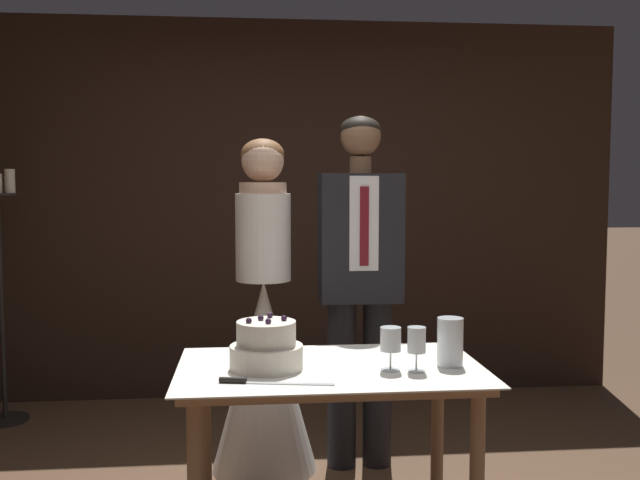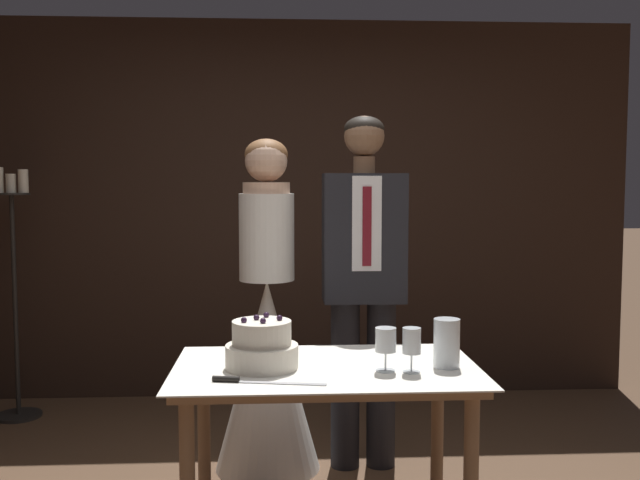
{
  "view_description": "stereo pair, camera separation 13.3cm",
  "coord_description": "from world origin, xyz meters",
  "px_view_note": "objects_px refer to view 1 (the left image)",
  "views": [
    {
      "loc": [
        -0.24,
        -2.7,
        1.48
      ],
      "look_at": [
        0.07,
        0.49,
        1.22
      ],
      "focal_mm": 40.0,
      "sensor_mm": 36.0,
      "label": 1
    },
    {
      "loc": [
        -0.11,
        -2.71,
        1.48
      ],
      "look_at": [
        0.07,
        0.49,
        1.22
      ],
      "focal_mm": 40.0,
      "sensor_mm": 36.0,
      "label": 2
    }
  ],
  "objects_px": {
    "cake_table": "(330,391)",
    "candle_stand": "(1,292)",
    "groom": "(360,273)",
    "bride": "(264,349)",
    "tiered_cake": "(266,347)",
    "wine_glass_middle": "(417,341)",
    "cake_knife": "(254,381)",
    "hurricane_candle": "(450,343)",
    "wine_glass_near": "(391,340)"
  },
  "relations": [
    {
      "from": "tiered_cake",
      "to": "cake_knife",
      "type": "relative_size",
      "value": 0.69
    },
    {
      "from": "groom",
      "to": "bride",
      "type": "bearing_deg",
      "value": 179.93
    },
    {
      "from": "cake_knife",
      "to": "groom",
      "type": "relative_size",
      "value": 0.23
    },
    {
      "from": "cake_table",
      "to": "wine_glass_near",
      "type": "relative_size",
      "value": 7.11
    },
    {
      "from": "cake_table",
      "to": "tiered_cake",
      "type": "relative_size",
      "value": 4.22
    },
    {
      "from": "cake_table",
      "to": "tiered_cake",
      "type": "xyz_separation_m",
      "value": [
        -0.25,
        -0.01,
        0.19
      ]
    },
    {
      "from": "cake_knife",
      "to": "wine_glass_near",
      "type": "height_order",
      "value": "wine_glass_near"
    },
    {
      "from": "groom",
      "to": "candle_stand",
      "type": "xyz_separation_m",
      "value": [
        -2.09,
        0.9,
        -0.2
      ]
    },
    {
      "from": "wine_glass_near",
      "to": "wine_glass_middle",
      "type": "relative_size",
      "value": 0.98
    },
    {
      "from": "tiered_cake",
      "to": "wine_glass_middle",
      "type": "height_order",
      "value": "tiered_cake"
    },
    {
      "from": "wine_glass_middle",
      "to": "groom",
      "type": "relative_size",
      "value": 0.1
    },
    {
      "from": "hurricane_candle",
      "to": "bride",
      "type": "height_order",
      "value": "bride"
    },
    {
      "from": "wine_glass_middle",
      "to": "bride",
      "type": "relative_size",
      "value": 0.1
    },
    {
      "from": "hurricane_candle",
      "to": "bride",
      "type": "bearing_deg",
      "value": 129.63
    },
    {
      "from": "bride",
      "to": "hurricane_candle",
      "type": "bearing_deg",
      "value": -50.37
    },
    {
      "from": "bride",
      "to": "candle_stand",
      "type": "relative_size",
      "value": 1.08
    },
    {
      "from": "cake_table",
      "to": "tiered_cake",
      "type": "height_order",
      "value": "tiered_cake"
    },
    {
      "from": "cake_knife",
      "to": "wine_glass_near",
      "type": "xyz_separation_m",
      "value": [
        0.53,
        0.13,
        0.11
      ]
    },
    {
      "from": "hurricane_candle",
      "to": "groom",
      "type": "distance_m",
      "value": 0.92
    },
    {
      "from": "wine_glass_near",
      "to": "bride",
      "type": "height_order",
      "value": "bride"
    },
    {
      "from": "bride",
      "to": "tiered_cake",
      "type": "bearing_deg",
      "value": -90.38
    },
    {
      "from": "wine_glass_middle",
      "to": "candle_stand",
      "type": "distance_m",
      "value": 2.84
    },
    {
      "from": "tiered_cake",
      "to": "groom",
      "type": "relative_size",
      "value": 0.16
    },
    {
      "from": "tiered_cake",
      "to": "candle_stand",
      "type": "height_order",
      "value": "candle_stand"
    },
    {
      "from": "tiered_cake",
      "to": "hurricane_candle",
      "type": "distance_m",
      "value": 0.73
    },
    {
      "from": "tiered_cake",
      "to": "wine_glass_near",
      "type": "relative_size",
      "value": 1.69
    },
    {
      "from": "cake_table",
      "to": "candle_stand",
      "type": "height_order",
      "value": "candle_stand"
    },
    {
      "from": "wine_glass_middle",
      "to": "bride",
      "type": "bearing_deg",
      "value": 121.11
    },
    {
      "from": "wine_glass_middle",
      "to": "bride",
      "type": "distance_m",
      "value": 1.13
    },
    {
      "from": "cake_table",
      "to": "groom",
      "type": "height_order",
      "value": "groom"
    },
    {
      "from": "wine_glass_near",
      "to": "hurricane_candle",
      "type": "bearing_deg",
      "value": 10.48
    },
    {
      "from": "cake_knife",
      "to": "candle_stand",
      "type": "distance_m",
      "value": 2.48
    },
    {
      "from": "cake_table",
      "to": "candle_stand",
      "type": "distance_m",
      "value": 2.53
    },
    {
      "from": "cake_table",
      "to": "wine_glass_middle",
      "type": "bearing_deg",
      "value": -19.11
    },
    {
      "from": "wine_glass_near",
      "to": "bride",
      "type": "distance_m",
      "value": 1.06
    },
    {
      "from": "cake_knife",
      "to": "bride",
      "type": "relative_size",
      "value": 0.25
    },
    {
      "from": "tiered_cake",
      "to": "cake_table",
      "type": "bearing_deg",
      "value": 2.51
    },
    {
      "from": "wine_glass_near",
      "to": "candle_stand",
      "type": "bearing_deg",
      "value": 138.68
    },
    {
      "from": "groom",
      "to": "tiered_cake",
      "type": "bearing_deg",
      "value": -120.72
    },
    {
      "from": "tiered_cake",
      "to": "groom",
      "type": "height_order",
      "value": "groom"
    },
    {
      "from": "cake_knife",
      "to": "wine_glass_middle",
      "type": "distance_m",
      "value": 0.64
    },
    {
      "from": "cake_table",
      "to": "hurricane_candle",
      "type": "xyz_separation_m",
      "value": [
        0.48,
        -0.04,
        0.19
      ]
    },
    {
      "from": "cake_table",
      "to": "candle_stand",
      "type": "bearing_deg",
      "value": 136.77
    },
    {
      "from": "wine_glass_middle",
      "to": "hurricane_candle",
      "type": "xyz_separation_m",
      "value": [
        0.15,
        0.07,
        -0.03
      ]
    },
    {
      "from": "cake_knife",
      "to": "bride",
      "type": "height_order",
      "value": "bride"
    },
    {
      "from": "cake_knife",
      "to": "groom",
      "type": "bearing_deg",
      "value": 72.39
    },
    {
      "from": "cake_table",
      "to": "tiered_cake",
      "type": "distance_m",
      "value": 0.31
    },
    {
      "from": "cake_knife",
      "to": "wine_glass_middle",
      "type": "xyz_separation_m",
      "value": [
        0.63,
        0.11,
        0.11
      ]
    },
    {
      "from": "cake_knife",
      "to": "candle_stand",
      "type": "relative_size",
      "value": 0.27
    },
    {
      "from": "candle_stand",
      "to": "tiered_cake",
      "type": "bearing_deg",
      "value": -47.66
    }
  ]
}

